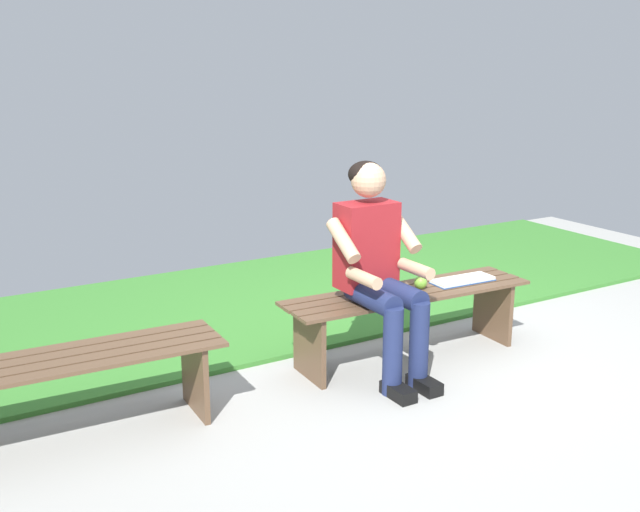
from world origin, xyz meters
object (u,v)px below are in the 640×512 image
object	(u,v)px
bench_near	(408,307)
bench_far	(65,378)
apple	(421,283)
book_open	(463,280)
person_seated	(378,262)

from	to	relation	value
bench_near	bench_far	xyz separation A→B (m)	(2.03, -0.00, -0.00)
apple	book_open	distance (m)	0.32
apple	book_open	size ratio (longest dim) A/B	0.19
apple	bench_near	bearing A→B (deg)	-3.59
bench_near	bench_far	distance (m)	2.03
bench_near	person_seated	distance (m)	0.47
bench_far	apple	size ratio (longest dim) A/B	19.32
book_open	apple	bearing A→B (deg)	-1.14
bench_far	book_open	world-z (taller)	book_open
bench_near	person_seated	bearing A→B (deg)	18.31
person_seated	book_open	xyz separation A→B (m)	(-0.71, -0.07, -0.23)
person_seated	apple	bearing A→B (deg)	-166.43
bench_far	book_open	size ratio (longest dim) A/B	3.67
book_open	bench_near	bearing A→B (deg)	-1.12
person_seated	apple	world-z (taller)	person_seated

